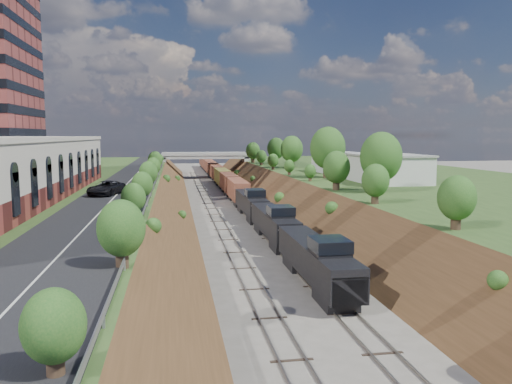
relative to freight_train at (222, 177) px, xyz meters
name	(u,v)px	position (x,y,z in m)	size (l,w,h in m)	color
platform_left	(11,200)	(-35.60, -38.53, 0.08)	(44.00, 180.00, 5.00)	#314E20
platform_right	(420,192)	(30.40, -38.53, 0.08)	(44.00, 180.00, 5.00)	#314E20
embankment_left	(160,213)	(-13.60, -38.53, -2.42)	(7.07, 180.00, 7.07)	brown
embankment_right	(295,209)	(8.40, -38.53, -2.42)	(7.07, 180.00, 7.07)	brown
rail_left_track	(213,211)	(-5.20, -38.53, -2.33)	(1.58, 180.00, 0.18)	gray
rail_right_track	(245,210)	(0.00, -38.53, -2.33)	(1.58, 180.00, 0.18)	gray
road	(130,181)	(-18.10, -38.53, 2.63)	(8.00, 180.00, 0.10)	black
guardrail	(157,178)	(-14.00, -38.73, 3.13)	(0.10, 171.00, 0.70)	#99999E
overpass	(205,161)	(-2.60, 23.47, 2.49)	(24.50, 8.30, 7.40)	gray
white_building_near	(389,169)	(20.90, -46.53, 4.58)	(9.00, 12.00, 4.00)	silver
white_building_far	(338,163)	(20.40, -24.53, 4.38)	(8.00, 10.00, 3.60)	silver
tree_right_large	(381,157)	(14.40, -58.53, 6.96)	(5.25, 5.25, 7.61)	#473323
tree_left_crest	(134,202)	(-14.40, -78.53, 4.62)	(2.45, 2.45, 3.55)	#473323
freight_train	(222,177)	(0.00, 0.00, 0.00)	(2.71, 167.99, 4.55)	black
suv	(106,188)	(-19.29, -56.77, 3.51)	(2.76, 5.99, 1.66)	black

